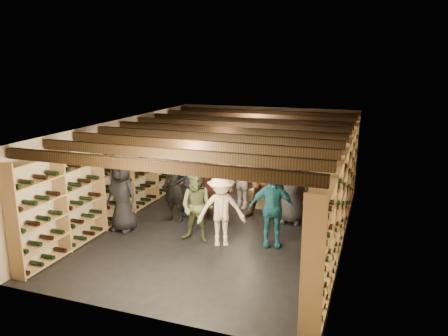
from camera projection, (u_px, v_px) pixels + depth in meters
name	position (u px, v px, depth m)	size (l,w,h in m)	color
ground	(225.00, 225.00, 10.37)	(8.00, 8.00, 0.00)	black
walls	(225.00, 176.00, 10.08)	(5.52, 8.02, 2.40)	beige
ceiling	(225.00, 125.00, 9.79)	(5.50, 8.00, 0.01)	beige
ceiling_joists	(225.00, 131.00, 9.82)	(5.40, 7.12, 0.18)	black
wine_rack_left	(129.00, 172.00, 10.94)	(0.32, 7.50, 2.15)	#9F804D
wine_rack_right	(339.00, 192.00, 9.27)	(0.32, 7.50, 2.15)	#9F804D
wine_rack_back	(266.00, 150.00, 13.61)	(4.70, 0.30, 2.15)	#9F804D
crate_stack_left	(263.00, 192.00, 11.48)	(0.52, 0.36, 0.85)	tan
crate_stack_right	(259.00, 195.00, 12.05)	(0.56, 0.44, 0.34)	tan
crate_loose	(274.00, 209.00, 11.25)	(0.50, 0.33, 0.17)	tan
person_0	(122.00, 196.00, 9.86)	(0.81, 0.53, 1.65)	black
person_1	(175.00, 187.00, 10.47)	(0.62, 0.41, 1.70)	black
person_2	(197.00, 207.00, 9.28)	(0.75, 0.59, 1.55)	#58663B
person_3	(221.00, 210.00, 9.08)	(1.01, 0.58, 1.56)	beige
person_4	(272.00, 209.00, 9.05)	(0.95, 0.40, 1.63)	#1F667F
person_5	(211.00, 189.00, 10.62)	(1.41, 0.45, 1.52)	brown
person_6	(192.00, 181.00, 10.85)	(0.87, 0.56, 1.77)	#1D2341
person_7	(222.00, 179.00, 11.14)	(0.62, 0.40, 1.69)	gray
person_8	(264.00, 181.00, 10.61)	(0.91, 0.71, 1.88)	#4E2E1A
person_9	(241.00, 180.00, 11.38)	(0.98, 0.56, 1.52)	#B6B4A7
person_10	(276.00, 181.00, 11.06)	(0.97, 0.40, 1.65)	#224727
person_11	(297.00, 182.00, 10.88)	(1.57, 0.50, 1.69)	#925D90
person_12	(292.00, 187.00, 10.35)	(0.86, 0.56, 1.77)	#323237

